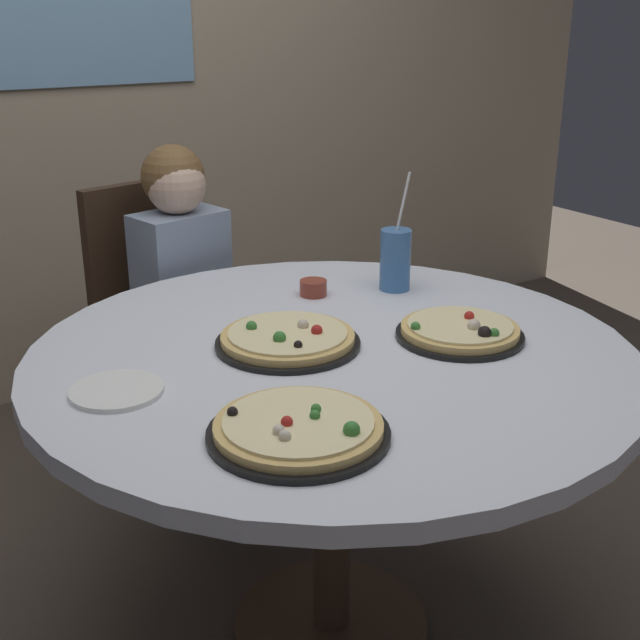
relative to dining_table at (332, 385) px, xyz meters
The scene contains 11 objects.
ground_plane 0.66m from the dining_table, ahead, with size 8.00×8.00×0.00m, color #4C4238.
wall_with_window 1.94m from the dining_table, 89.98° to the left, with size 5.20×0.14×2.90m.
dining_table is the anchor object (origin of this frame).
chair_wooden 0.93m from the dining_table, 91.11° to the left, with size 0.47×0.47×0.95m.
diner_child 0.76m from the dining_table, 88.86° to the left, with size 0.32×0.43×1.08m.
pizza_veggie 0.42m from the dining_table, 131.84° to the right, with size 0.32×0.32×0.05m.
pizza_cheese 0.31m from the dining_table, 20.86° to the right, with size 0.29×0.29×0.05m.
pizza_pepperoni 0.14m from the dining_table, 139.54° to the left, with size 0.32×0.32×0.05m.
soda_cup 0.47m from the dining_table, 34.69° to the left, with size 0.08×0.08×0.31m.
sauce_bowl 0.37m from the dining_table, 64.39° to the left, with size 0.07×0.07×0.04m, color brown.
plate_small 0.48m from the dining_table, behind, with size 0.18×0.18×0.01m, color white.
Camera 1 is at (-0.93, -1.39, 1.45)m, focal length 46.80 mm.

